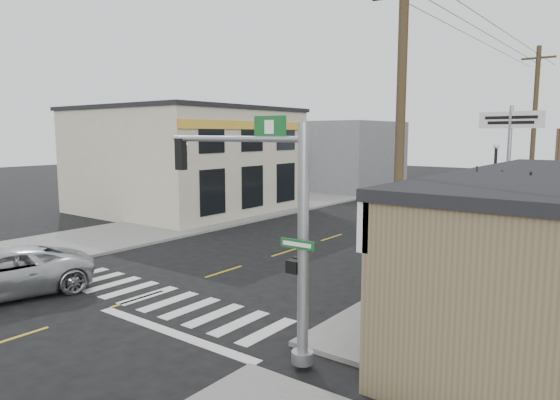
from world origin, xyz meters
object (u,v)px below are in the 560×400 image
Objects in this scene: traffic_signal_pole at (279,216)px; dance_center_sign at (510,138)px; fire_hydrant at (437,282)px; utility_pole_near at (399,156)px; utility_pole_far at (533,136)px; lamp_post at (495,190)px; guide_sign at (454,236)px; bare_tree at (503,181)px.

traffic_signal_pole is 0.85× the size of dance_center_sign.
fire_hydrant is 0.08× the size of utility_pole_near.
dance_center_sign is 3.87m from utility_pole_far.
utility_pole_near is (0.30, -10.70, 1.83)m from lamp_post.
traffic_signal_pole is at bearing -85.41° from dance_center_sign.
guide_sign is 4.54m from utility_pole_near.
utility_pole_far is at bearing 113.16° from guide_sign.
utility_pole_near is (1.66, 2.71, 1.30)m from traffic_signal_pole.
dance_center_sign is at bearing 92.39° from fire_hydrant.
traffic_signal_pole reaches higher than bare_tree.
utility_pole_near is (-1.80, -2.77, 0.73)m from bare_tree.
bare_tree reaches higher than guide_sign.
guide_sign is 0.64× the size of bare_tree.
utility_pole_near is at bearing -73.55° from guide_sign.
utility_pole_far is (1.22, 21.52, 1.73)m from traffic_signal_pole.
guide_sign is (1.92, 6.42, -1.30)m from traffic_signal_pole.
utility_pole_far is at bearing 84.04° from utility_pole_near.
dance_center_sign is (-0.49, 4.26, 2.16)m from lamp_post.
fire_hydrant is at bearing 87.37° from utility_pole_near.
traffic_signal_pole is 8.00× the size of fire_hydrant.
dance_center_sign is 0.66× the size of utility_pole_far.
fire_hydrant is 7.11m from lamp_post.
utility_pole_far reaches higher than lamp_post.
utility_pole_far is at bearing 97.94° from bare_tree.
dance_center_sign is 0.73× the size of utility_pole_near.
lamp_post is 0.53× the size of utility_pole_near.
traffic_signal_pole is 1.77× the size of guide_sign.
fire_hydrant is at bearing -80.20° from dance_center_sign.
lamp_post is at bearing -88.17° from utility_pole_far.
lamp_post is 8.28m from bare_tree.
guide_sign is at bearing -77.27° from dance_center_sign.
lamp_post is 4.80m from dance_center_sign.
utility_pole_far is (-0.44, 18.81, 0.43)m from utility_pole_near.
dance_center_sign is 14.99m from utility_pole_near.
traffic_signal_pole reaches higher than fire_hydrant.
dance_center_sign is (-1.05, 11.25, 2.93)m from guide_sign.
bare_tree is at bearing 49.70° from utility_pole_near.
bare_tree is 0.55× the size of utility_pole_near.
traffic_signal_pole is 0.56× the size of utility_pole_far.
bare_tree reaches higher than lamp_post.
dance_center_sign is (-0.46, 10.95, 4.56)m from fire_hydrant.
dance_center_sign reaches higher than traffic_signal_pole.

